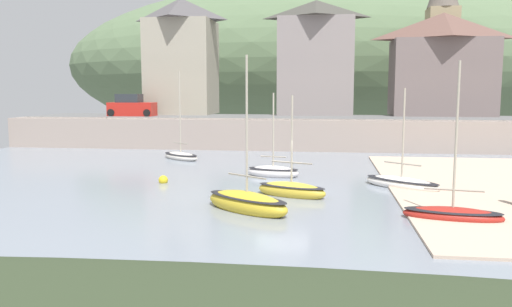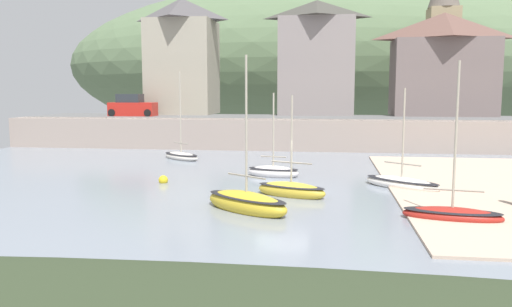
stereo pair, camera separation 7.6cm
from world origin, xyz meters
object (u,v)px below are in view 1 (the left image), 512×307
fishing_boat_green (273,171)px  motorboat_with_cabin (181,156)px  church_with_spire (442,32)px  parked_car_near_slipway (132,107)px  waterfront_building_centre (316,57)px  sailboat_nearest_shore (291,190)px  waterfront_building_left (182,56)px  sailboat_tall_mast (402,183)px  waterfront_building_right (442,64)px  mooring_buoy (163,180)px  rowboat_small_beached (453,214)px  sailboat_white_hull (247,203)px

fishing_boat_green → motorboat_with_cabin: bearing=150.9°
church_with_spire → parked_car_near_slipway: 30.28m
waterfront_building_centre → sailboat_nearest_shore: waterfront_building_centre is taller
waterfront_building_left → fishing_boat_green: waterfront_building_left is taller
sailboat_tall_mast → motorboat_with_cabin: motorboat_with_cabin is taller
waterfront_building_right → fishing_boat_green: bearing=-122.3°
fishing_boat_green → mooring_buoy: fishing_boat_green is taller
sailboat_tall_mast → parked_car_near_slipway: (-20.87, 18.94, 2.96)m
motorboat_with_cabin → rowboat_small_beached: (14.44, -15.00, 0.01)m
waterfront_building_centre → sailboat_white_hull: size_ratio=1.67×
sailboat_nearest_shore → mooring_buoy: (-6.71, 2.41, -0.13)m
motorboat_with_cabin → rowboat_small_beached: motorboat_with_cabin is taller
waterfront_building_right → sailboat_white_hull: 32.78m
rowboat_small_beached → mooring_buoy: size_ratio=12.26×
waterfront_building_left → mooring_buoy: bearing=-76.8°
waterfront_building_left → waterfront_building_right: waterfront_building_left is taller
waterfront_building_centre → sailboat_tall_mast: bearing=-78.7°
waterfront_building_left → waterfront_building_centre: (12.77, 0.00, -0.25)m
church_with_spire → motorboat_with_cabin: size_ratio=2.48×
sailboat_nearest_shore → waterfront_building_centre: bearing=110.4°
waterfront_building_left → rowboat_small_beached: size_ratio=1.85×
sailboat_white_hull → rowboat_small_beached: (7.65, -0.50, -0.08)m
waterfront_building_left → parked_car_near_slipway: (-3.43, -4.50, -4.75)m
church_with_spire → parked_car_near_slipway: (-28.20, -8.50, -7.02)m
parked_car_near_slipway → mooring_buoy: (8.98, -19.17, -3.06)m
waterfront_building_right → motorboat_with_cabin: (-20.15, -14.67, -6.81)m
sailboat_white_hull → church_with_spire: bearing=101.6°
sailboat_tall_mast → fishing_boat_green: bearing=-161.9°
parked_car_near_slipway → sailboat_white_hull: bearing=-59.8°
waterfront_building_centre → sailboat_nearest_shore: 27.12m
sailboat_tall_mast → mooring_buoy: size_ratio=10.32×
waterfront_building_left → fishing_boat_green: size_ratio=2.31×
waterfront_building_right → mooring_buoy: bearing=-128.0°
sailboat_white_hull → sailboat_nearest_shore: (1.55, 3.10, -0.05)m
church_with_spire → sailboat_tall_mast: bearing=-105.0°
church_with_spire → sailboat_tall_mast: church_with_spire is taller
waterfront_building_left → sailboat_white_hull: size_ratio=1.74×
waterfront_building_right → parked_car_near_slipway: waterfront_building_right is taller
church_with_spire → waterfront_building_left: bearing=-170.8°
waterfront_building_centre → rowboat_small_beached: waterfront_building_centre is taller
rowboat_small_beached → fishing_boat_green: (-7.44, 8.83, 0.01)m
church_with_spire → sailboat_white_hull: bearing=-113.0°
sailboat_white_hull → rowboat_small_beached: sailboat_white_hull is taller
fishing_boat_green → parked_car_near_slipway: 21.95m
waterfront_building_centre → church_with_spire: size_ratio=0.69×
church_with_spire → motorboat_with_cabin: church_with_spire is taller
motorboat_with_cabin → mooring_buoy: size_ratio=12.72×
waterfront_building_centre → waterfront_building_left: bearing=-180.0°
sailboat_nearest_shore → mooring_buoy: bearing=-178.2°
motorboat_with_cabin → sailboat_white_hull: size_ratio=0.98×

